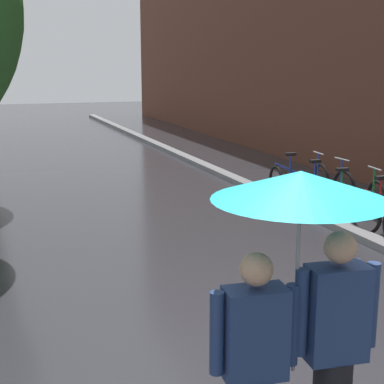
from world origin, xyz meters
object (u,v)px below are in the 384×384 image
Objects in this scene: parked_bicycle_4 at (323,188)px; parked_bicycle_5 at (299,180)px; parked_bicycle_3 at (351,199)px; couple_under_umbrella at (298,284)px.

parked_bicycle_4 is 0.97× the size of parked_bicycle_5.
parked_bicycle_4 is (0.03, 0.99, 0.00)m from parked_bicycle_3.
parked_bicycle_5 is at bearing 88.89° from parked_bicycle_3.
couple_under_umbrella is at bearing -123.86° from parked_bicycle_4.
couple_under_umbrella reaches higher than parked_bicycle_3.
couple_under_umbrella is at bearing -120.47° from parked_bicycle_5.
parked_bicycle_4 is 7.98m from couple_under_umbrella.
couple_under_umbrella is (-4.41, -6.57, 1.03)m from parked_bicycle_4.
parked_bicycle_3 is 0.55× the size of couple_under_umbrella.
parked_bicycle_5 is at bearing 59.53° from couple_under_umbrella.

